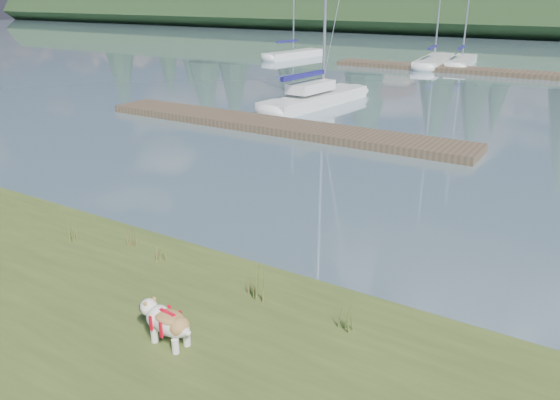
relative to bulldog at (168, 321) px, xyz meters
The scene contains 15 objects.
ground 34.38m from the bulldog, 94.25° to the left, with size 200.00×200.00×0.00m, color slate.
bulldog is the anchor object (origin of this frame).
sailboat_main 20.48m from the bulldog, 111.30° to the left, with size 2.44×8.21×11.71m.
dock_near 14.82m from the bulldog, 116.25° to the left, with size 16.00×2.00×0.30m, color #4C3D2C.
dock_far 34.29m from the bulldog, 90.92° to the left, with size 26.00×2.20×0.30m, color #4C3D2C.
sailboat_bg_0 40.68m from the bulldog, 117.25° to the left, with size 2.58×7.28×10.45m.
sailboat_bg_1 38.48m from the bulldog, 101.06° to the left, with size 2.62×8.82×12.87m.
sailboat_bg_2 38.83m from the bulldog, 98.19° to the left, with size 2.32×7.56×11.23m.
weed_0 3.57m from the bulldog, 144.89° to the left, with size 0.17×0.14×0.52m.
weed_1 2.68m from the bulldog, 135.18° to the left, with size 0.17×0.14×0.48m.
weed_2 1.80m from the bulldog, 74.80° to the left, with size 0.17×0.14×0.68m.
weed_3 4.42m from the bulldog, 158.94° to the left, with size 0.17×0.14×0.62m.
weed_4 1.73m from the bulldog, 81.70° to the left, with size 0.17×0.14×0.41m.
weed_5 2.64m from the bulldog, 39.06° to the left, with size 0.17×0.14×0.51m.
mud_lip 3.75m from the bulldog, 133.57° to the left, with size 60.00×0.50×0.14m, color #33281C.
Camera 1 is at (7.43, -9.13, 5.13)m, focal length 35.00 mm.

